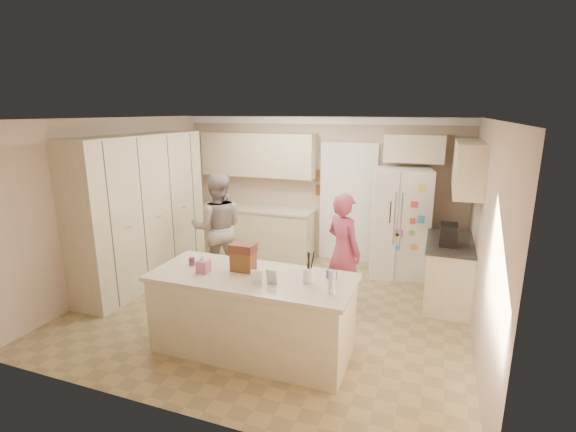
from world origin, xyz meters
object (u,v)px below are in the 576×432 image
(coffee_maker, at_px, (448,235))
(utensil_crock, at_px, (309,275))
(refrigerator, at_px, (399,223))
(dollhouse_body, at_px, (243,261))
(teen_girl, at_px, (343,251))
(island_base, at_px, (253,315))
(tissue_box, at_px, (203,266))
(teen_boy, at_px, (218,228))

(coffee_maker, xyz_separation_m, utensil_crock, (-1.40, -1.85, -0.07))
(refrigerator, xyz_separation_m, dollhouse_body, (-1.46, -2.86, 0.14))
(coffee_maker, xyz_separation_m, teen_girl, (-1.34, -0.43, -0.26))
(refrigerator, height_order, utensil_crock, refrigerator)
(utensil_crock, relative_size, dollhouse_body, 0.58)
(island_base, bearing_deg, dollhouse_body, 146.31)
(refrigerator, distance_m, tissue_box, 3.58)
(utensil_crock, distance_m, teen_boy, 2.66)
(utensil_crock, height_order, tissue_box, utensil_crock)
(teen_boy, bearing_deg, utensil_crock, 114.35)
(utensil_crock, bearing_deg, tissue_box, -172.87)
(coffee_maker, distance_m, dollhouse_body, 2.84)
(island_base, bearing_deg, utensil_crock, 4.40)
(teen_girl, bearing_deg, dollhouse_body, 92.59)
(teen_girl, bearing_deg, island_base, 98.91)
(refrigerator, distance_m, coffee_maker, 1.30)
(refrigerator, distance_m, island_base, 3.27)
(dollhouse_body, bearing_deg, island_base, -33.69)
(island_base, relative_size, dollhouse_body, 8.46)
(coffee_maker, bearing_deg, tissue_box, -142.43)
(refrigerator, xyz_separation_m, coffee_maker, (0.74, -1.06, 0.17))
(refrigerator, height_order, coffee_maker, refrigerator)
(island_base, bearing_deg, refrigerator, 66.05)
(tissue_box, bearing_deg, island_base, 10.30)
(utensil_crock, bearing_deg, coffee_maker, 52.88)
(coffee_maker, xyz_separation_m, tissue_box, (-2.60, -2.00, -0.07))
(refrigerator, bearing_deg, island_base, -124.51)
(utensil_crock, height_order, teen_boy, teen_boy)
(refrigerator, relative_size, teen_boy, 1.03)
(island_base, relative_size, teen_boy, 1.26)
(dollhouse_body, height_order, teen_girl, teen_girl)
(utensil_crock, distance_m, dollhouse_body, 0.80)
(coffee_maker, distance_m, teen_girl, 1.43)
(island_base, relative_size, tissue_box, 15.71)
(tissue_box, xyz_separation_m, teen_boy, (-0.85, 1.83, -0.12))
(dollhouse_body, distance_m, teen_boy, 2.06)
(refrigerator, height_order, dollhouse_body, refrigerator)
(utensil_crock, xyz_separation_m, tissue_box, (-1.20, -0.15, -0.00))
(island_base, distance_m, dollhouse_body, 0.62)
(island_base, bearing_deg, coffee_maker, 42.83)
(island_base, distance_m, teen_boy, 2.27)
(dollhouse_body, bearing_deg, teen_girl, 58.07)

